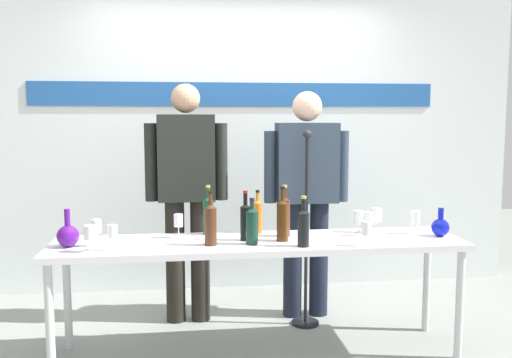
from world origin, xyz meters
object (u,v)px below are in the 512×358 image
object	(u,v)px
decanter_blue_left	(68,235)
wine_glass_left_1	(178,221)
wine_bottle_4	(258,215)
wine_bottle_7	(245,220)
display_table	(259,250)
wine_glass_left_2	(90,233)
wine_glass_left_3	(96,227)
microphone_stand	(306,262)
presenter_left	(187,187)
wine_glass_right_2	(377,215)
wine_glass_right_0	(366,229)
decanter_blue_right	(440,227)
wine_bottle_6	(285,215)
wine_bottle_1	(211,223)
wine_bottle_3	(303,226)
presenter_right	(306,188)
wine_bottle_5	(208,214)
wine_bottle_0	(282,219)
wine_glass_right_4	(369,219)
wine_glass_right_1	(415,218)
wine_glass_right_3	(359,218)
wine_glass_left_0	(113,232)
wine_bottle_2	(252,224)

from	to	relation	value
decanter_blue_left	wine_glass_left_1	size ratio (longest dim) A/B	1.48
wine_bottle_4	wine_bottle_7	distance (m)	0.23
display_table	wine_glass_left_2	xyz separation A→B (m)	(-1.00, -0.17, 0.17)
wine_bottle_7	wine_glass_left_3	distance (m)	0.90
wine_glass_left_1	microphone_stand	size ratio (longest dim) A/B	0.11
presenter_left	wine_glass_right_2	size ratio (longest dim) A/B	10.32
wine_bottle_4	wine_glass_right_0	xyz separation A→B (m)	(0.59, -0.46, -0.02)
decanter_blue_right	wine_glass_right_2	distance (m)	0.41
wine_bottle_6	wine_glass_left_2	size ratio (longest dim) A/B	2.14
wine_bottle_1	wine_bottle_3	size ratio (longest dim) A/B	1.08
display_table	wine_bottle_7	distance (m)	0.21
wine_bottle_6	wine_bottle_7	size ratio (longest dim) A/B	1.06
wine_glass_left_2	presenter_left	bearing A→B (deg)	56.22
presenter_right	wine_bottle_5	xyz separation A→B (m)	(-0.75, -0.42, -0.11)
wine_bottle_0	wine_glass_right_4	size ratio (longest dim) A/B	2.20
wine_glass_left_3	microphone_stand	distance (m)	1.52
wine_glass_right_1	wine_glass_right_3	xyz separation A→B (m)	(-0.35, 0.10, -0.00)
wine_glass_right_0	wine_glass_right_1	xyz separation A→B (m)	(0.44, 0.30, -0.00)
wine_glass_left_3	wine_glass_right_2	distance (m)	1.79
decanter_blue_right	wine_bottle_7	size ratio (longest dim) A/B	0.59
wine_bottle_5	wine_bottle_7	bearing A→B (deg)	-43.88
wine_glass_left_2	wine_glass_right_3	bearing A→B (deg)	11.35
presenter_left	wine_bottle_0	size ratio (longest dim) A/B	5.10
presenter_right	wine_bottle_6	size ratio (longest dim) A/B	5.07
wine_glass_left_0	display_table	bearing A→B (deg)	10.19
wine_bottle_2	wine_glass_right_4	bearing A→B (deg)	10.25
wine_bottle_1	presenter_right	bearing A→B (deg)	44.62
presenter_right	wine_glass_left_3	world-z (taller)	presenter_right
presenter_right	wine_glass_left_2	size ratio (longest dim) A/B	10.84
decanter_blue_right	microphone_stand	world-z (taller)	microphone_stand
presenter_right	wine_glass_left_1	xyz separation A→B (m)	(-0.94, -0.51, -0.13)
wine_bottle_5	wine_glass_left_0	size ratio (longest dim) A/B	2.13
wine_bottle_1	wine_bottle_4	distance (m)	0.45
decanter_blue_right	wine_bottle_6	bearing A→B (deg)	172.31
wine_bottle_0	wine_glass_right_4	world-z (taller)	wine_bottle_0
presenter_left	wine_glass_right_1	bearing A→B (deg)	-21.25
wine_bottle_4	display_table	bearing A→B (deg)	-95.10
wine_bottle_2	wine_glass_left_0	distance (m)	0.82
wine_bottle_6	wine_glass_left_0	bearing A→B (deg)	-165.82
wine_bottle_0	wine_glass_right_0	xyz separation A→B (m)	(0.47, -0.20, -0.04)
presenter_right	wine_glass_right_3	size ratio (longest dim) A/B	11.57
wine_glass_left_3	wine_bottle_6	bearing A→B (deg)	6.96
presenter_right	wine_bottle_1	size ratio (longest dim) A/B	5.15
presenter_left	wine_glass_left_0	size ratio (longest dim) A/B	11.45
presenter_right	microphone_stand	size ratio (longest dim) A/B	1.20
wine_bottle_7	wine_glass_right_3	world-z (taller)	wine_bottle_7
wine_bottle_2	wine_glass_right_0	size ratio (longest dim) A/B	1.89
wine_bottle_2	wine_bottle_7	world-z (taller)	wine_bottle_7
wine_glass_right_0	wine_glass_left_2	bearing A→B (deg)	177.97
wine_bottle_7	wine_glass_right_3	bearing A→B (deg)	10.65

